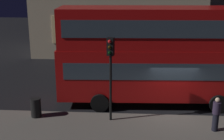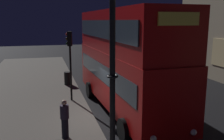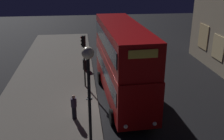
{
  "view_description": "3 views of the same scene",
  "coord_description": "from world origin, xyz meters",
  "px_view_note": "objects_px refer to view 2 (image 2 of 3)",
  "views": [
    {
      "loc": [
        -2.25,
        -15.34,
        6.98
      ],
      "look_at": [
        -3.3,
        0.64,
        2.17
      ],
      "focal_mm": 49.53,
      "sensor_mm": 36.0,
      "label": 1
    },
    {
      "loc": [
        11.4,
        -2.71,
        4.92
      ],
      "look_at": [
        -1.3,
        0.81,
        2.27
      ],
      "focal_mm": 39.54,
      "sensor_mm": 36.0,
      "label": 2
    },
    {
      "loc": [
        16.16,
        -1.43,
        8.9
      ],
      "look_at": [
        -2.5,
        0.87,
        1.69
      ],
      "focal_mm": 41.68,
      "sensor_mm": 36.0,
      "label": 3
    }
  ],
  "objects_px": {
    "traffic_light_near_kerb": "(70,52)",
    "litter_bin": "(68,78)",
    "pedestrian": "(65,119)",
    "street_lamp": "(112,39)",
    "double_decker_bus": "(124,56)"
  },
  "relations": [
    {
      "from": "double_decker_bus",
      "to": "pedestrian",
      "type": "relative_size",
      "value": 6.41
    },
    {
      "from": "double_decker_bus",
      "to": "litter_bin",
      "type": "distance_m",
      "value": 6.91
    },
    {
      "from": "pedestrian",
      "to": "street_lamp",
      "type": "bearing_deg",
      "value": 30.12
    },
    {
      "from": "traffic_light_near_kerb",
      "to": "pedestrian",
      "type": "distance_m",
      "value": 5.44
    },
    {
      "from": "traffic_light_near_kerb",
      "to": "street_lamp",
      "type": "xyz_separation_m",
      "value": [
        9.12,
        0.08,
        1.38
      ]
    },
    {
      "from": "litter_bin",
      "to": "traffic_light_near_kerb",
      "type": "bearing_deg",
      "value": -2.46
    },
    {
      "from": "double_decker_bus",
      "to": "traffic_light_near_kerb",
      "type": "relative_size",
      "value": 2.52
    },
    {
      "from": "double_decker_bus",
      "to": "litter_bin",
      "type": "xyz_separation_m",
      "value": [
        -5.95,
        -2.52,
        -2.44
      ]
    },
    {
      "from": "traffic_light_near_kerb",
      "to": "litter_bin",
      "type": "relative_size",
      "value": 4.23
    },
    {
      "from": "street_lamp",
      "to": "pedestrian",
      "type": "relative_size",
      "value": 3.57
    },
    {
      "from": "litter_bin",
      "to": "street_lamp",
      "type": "bearing_deg",
      "value": -0.38
    },
    {
      "from": "traffic_light_near_kerb",
      "to": "pedestrian",
      "type": "xyz_separation_m",
      "value": [
        4.93,
        -0.79,
        -2.16
      ]
    },
    {
      "from": "traffic_light_near_kerb",
      "to": "litter_bin",
      "type": "height_order",
      "value": "traffic_light_near_kerb"
    },
    {
      "from": "double_decker_bus",
      "to": "street_lamp",
      "type": "xyz_separation_m",
      "value": [
        7.0,
        -2.6,
        1.45
      ]
    },
    {
      "from": "double_decker_bus",
      "to": "traffic_light_near_kerb",
      "type": "height_order",
      "value": "double_decker_bus"
    }
  ]
}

